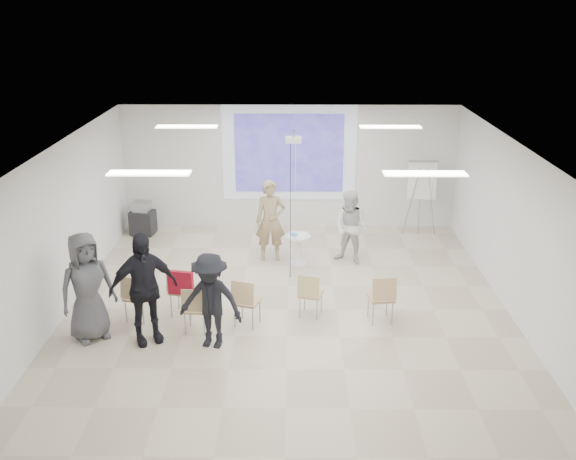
{
  "coord_description": "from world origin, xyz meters",
  "views": [
    {
      "loc": [
        0.09,
        -10.5,
        5.4
      ],
      "look_at": [
        0.0,
        0.8,
        1.25
      ],
      "focal_mm": 40.0,
      "sensor_mm": 36.0,
      "label": 1
    }
  ],
  "objects_px": {
    "player_right": "(351,224)",
    "chair_right_far": "(382,295)",
    "chair_left_mid": "(182,288)",
    "audience_left": "(143,281)",
    "flipchart_easel": "(422,180)",
    "audience_outer": "(86,280)",
    "laptop": "(196,306)",
    "player_left": "(271,216)",
    "chair_center": "(245,299)",
    "chair_far_left": "(136,295)",
    "chair_left_inner": "(195,306)",
    "av_cart": "(143,219)",
    "chair_right_inner": "(310,292)",
    "pedestal_table": "(298,248)",
    "audience_mid": "(210,295)"
  },
  "relations": [
    {
      "from": "player_left",
      "to": "flipchart_easel",
      "type": "bearing_deg",
      "value": 19.84
    },
    {
      "from": "player_right",
      "to": "chair_left_mid",
      "type": "relative_size",
      "value": 1.86
    },
    {
      "from": "player_left",
      "to": "av_cart",
      "type": "xyz_separation_m",
      "value": [
        -3.11,
        1.52,
        -0.62
      ]
    },
    {
      "from": "chair_right_inner",
      "to": "chair_right_far",
      "type": "xyz_separation_m",
      "value": [
        1.24,
        -0.21,
        0.04
      ]
    },
    {
      "from": "chair_center",
      "to": "player_left",
      "type": "bearing_deg",
      "value": 102.07
    },
    {
      "from": "player_left",
      "to": "chair_right_far",
      "type": "distance_m",
      "value": 3.54
    },
    {
      "from": "chair_far_left",
      "to": "audience_mid",
      "type": "height_order",
      "value": "audience_mid"
    },
    {
      "from": "player_right",
      "to": "audience_left",
      "type": "distance_m",
      "value": 4.96
    },
    {
      "from": "audience_left",
      "to": "flipchart_easel",
      "type": "bearing_deg",
      "value": 15.61
    },
    {
      "from": "flipchart_easel",
      "to": "av_cart",
      "type": "distance_m",
      "value": 6.66
    },
    {
      "from": "chair_center",
      "to": "av_cart",
      "type": "distance_m",
      "value": 5.32
    },
    {
      "from": "chair_far_left",
      "to": "chair_center",
      "type": "height_order",
      "value": "chair_center"
    },
    {
      "from": "chair_left_mid",
      "to": "chair_center",
      "type": "relative_size",
      "value": 1.07
    },
    {
      "from": "pedestal_table",
      "to": "chair_right_far",
      "type": "height_order",
      "value": "chair_right_far"
    },
    {
      "from": "audience_outer",
      "to": "laptop",
      "type": "bearing_deg",
      "value": -29.35
    },
    {
      "from": "audience_left",
      "to": "av_cart",
      "type": "relative_size",
      "value": 2.66
    },
    {
      "from": "chair_far_left",
      "to": "flipchart_easel",
      "type": "distance_m",
      "value": 7.28
    },
    {
      "from": "laptop",
      "to": "chair_left_inner",
      "type": "bearing_deg",
      "value": 91.17
    },
    {
      "from": "player_right",
      "to": "chair_right_far",
      "type": "xyz_separation_m",
      "value": [
        0.31,
        -2.72,
        -0.34
      ]
    },
    {
      "from": "chair_left_mid",
      "to": "audience_outer",
      "type": "height_order",
      "value": "audience_outer"
    },
    {
      "from": "chair_far_left",
      "to": "audience_outer",
      "type": "bearing_deg",
      "value": -122.58
    },
    {
      "from": "player_right",
      "to": "audience_outer",
      "type": "bearing_deg",
      "value": -115.39
    },
    {
      "from": "laptop",
      "to": "player_left",
      "type": "bearing_deg",
      "value": -104.62
    },
    {
      "from": "chair_right_far",
      "to": "audience_outer",
      "type": "height_order",
      "value": "audience_outer"
    },
    {
      "from": "chair_right_far",
      "to": "laptop",
      "type": "xyz_separation_m",
      "value": [
        -3.17,
        -0.29,
        -0.08
      ]
    },
    {
      "from": "chair_left_inner",
      "to": "chair_center",
      "type": "xyz_separation_m",
      "value": [
        0.83,
        0.24,
        0.02
      ]
    },
    {
      "from": "player_right",
      "to": "chair_left_mid",
      "type": "xyz_separation_m",
      "value": [
        -3.19,
        -2.49,
        -0.32
      ]
    },
    {
      "from": "player_left",
      "to": "chair_right_inner",
      "type": "height_order",
      "value": "player_left"
    },
    {
      "from": "chair_far_left",
      "to": "laptop",
      "type": "bearing_deg",
      "value": 1.07
    },
    {
      "from": "chair_right_far",
      "to": "audience_left",
      "type": "bearing_deg",
      "value": -178.59
    },
    {
      "from": "chair_left_inner",
      "to": "audience_left",
      "type": "xyz_separation_m",
      "value": [
        -0.78,
        -0.27,
        0.59
      ]
    },
    {
      "from": "av_cart",
      "to": "laptop",
      "type": "bearing_deg",
      "value": -58.07
    },
    {
      "from": "player_right",
      "to": "chair_left_mid",
      "type": "height_order",
      "value": "player_right"
    },
    {
      "from": "chair_right_far",
      "to": "laptop",
      "type": "relative_size",
      "value": 2.89
    },
    {
      "from": "chair_far_left",
      "to": "chair_left_mid",
      "type": "relative_size",
      "value": 0.94
    },
    {
      "from": "pedestal_table",
      "to": "chair_center",
      "type": "relative_size",
      "value": 0.78
    },
    {
      "from": "chair_left_mid",
      "to": "av_cart",
      "type": "relative_size",
      "value": 1.15
    },
    {
      "from": "player_right",
      "to": "flipchart_easel",
      "type": "xyz_separation_m",
      "value": [
        1.78,
        1.71,
        0.47
      ]
    },
    {
      "from": "chair_center",
      "to": "chair_left_inner",
      "type": "bearing_deg",
      "value": -145.49
    },
    {
      "from": "chair_center",
      "to": "flipchart_easel",
      "type": "height_order",
      "value": "flipchart_easel"
    },
    {
      "from": "player_left",
      "to": "flipchart_easel",
      "type": "distance_m",
      "value": 3.83
    },
    {
      "from": "chair_center",
      "to": "chair_right_far",
      "type": "relative_size",
      "value": 0.98
    },
    {
      "from": "player_left",
      "to": "chair_right_far",
      "type": "height_order",
      "value": "player_left"
    },
    {
      "from": "chair_left_mid",
      "to": "audience_left",
      "type": "distance_m",
      "value": 1.12
    },
    {
      "from": "laptop",
      "to": "audience_mid",
      "type": "bearing_deg",
      "value": 127.6
    },
    {
      "from": "laptop",
      "to": "audience_left",
      "type": "bearing_deg",
      "value": 30.05
    },
    {
      "from": "audience_outer",
      "to": "flipchart_easel",
      "type": "distance_m",
      "value": 8.08
    },
    {
      "from": "player_right",
      "to": "chair_right_far",
      "type": "bearing_deg",
      "value": -54.1
    },
    {
      "from": "flipchart_easel",
      "to": "chair_left_mid",
      "type": "bearing_deg",
      "value": -136.02
    },
    {
      "from": "chair_right_far",
      "to": "audience_outer",
      "type": "bearing_deg",
      "value": 178.36
    }
  ]
}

